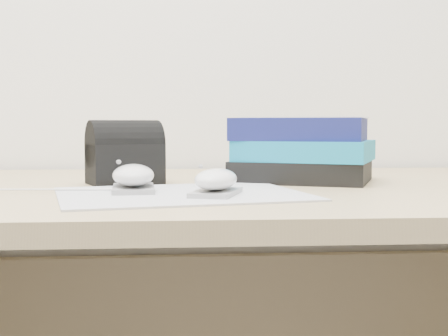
{
  "coord_description": "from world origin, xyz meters",
  "views": [
    {
      "loc": [
        -0.15,
        0.5,
        0.84
      ],
      "look_at": [
        -0.08,
        1.43,
        0.77
      ],
      "focal_mm": 50.0,
      "sensor_mm": 36.0,
      "label": 1
    }
  ],
  "objects": [
    {
      "name": "book_stack",
      "position": [
        0.08,
        1.64,
        0.79
      ],
      "size": [
        0.3,
        0.27,
        0.12
      ],
      "color": "black",
      "rests_on": "desk"
    },
    {
      "name": "desk",
      "position": [
        0.0,
        1.64,
        0.5
      ],
      "size": [
        1.6,
        0.8,
        0.73
      ],
      "color": "#A3875A",
      "rests_on": "ground"
    },
    {
      "name": "mouse_front",
      "position": [
        -0.1,
        1.4,
        0.75
      ],
      "size": [
        0.09,
        0.12,
        0.04
      ],
      "color": "#959598",
      "rests_on": "mousepad"
    },
    {
      "name": "pouch",
      "position": [
        -0.25,
        1.61,
        0.78
      ],
      "size": [
        0.15,
        0.12,
        0.11
      ],
      "color": "black",
      "rests_on": "desk"
    },
    {
      "name": "usb_cable",
      "position": [
        -0.36,
        1.48,
        0.73
      ],
      "size": [
        0.22,
        0.02,
        0.0
      ],
      "primitive_type": "cylinder",
      "rotation": [
        0.0,
        1.57,
        -0.06
      ],
      "color": "silver",
      "rests_on": "mousepad"
    },
    {
      "name": "mouse_rear",
      "position": [
        -0.22,
        1.46,
        0.75
      ],
      "size": [
        0.07,
        0.12,
        0.05
      ],
      "color": "gray",
      "rests_on": "mousepad"
    },
    {
      "name": "mousepad",
      "position": [
        -0.15,
        1.43,
        0.73
      ],
      "size": [
        0.41,
        0.35,
        0.0
      ],
      "primitive_type": "cube",
      "rotation": [
        0.0,
        0.0,
        0.22
      ],
      "color": "gray",
      "rests_on": "desk"
    }
  ]
}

